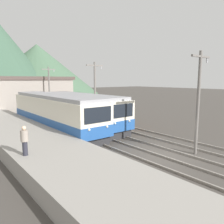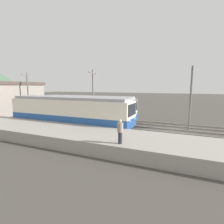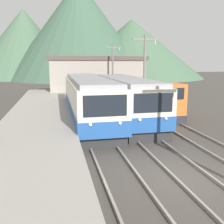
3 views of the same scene
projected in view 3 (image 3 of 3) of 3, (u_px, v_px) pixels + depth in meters
name	position (u px, v px, depth m)	size (l,w,h in m)	color
ground_plane	(186.00, 178.00, 10.58)	(200.00, 200.00, 0.00)	#47423D
platform_left	(23.00, 181.00, 9.19)	(4.50, 54.00, 0.95)	gray
track_left	(124.00, 182.00, 10.02)	(1.54, 60.00, 0.14)	gray
track_center	(190.00, 176.00, 10.60)	(1.54, 60.00, 0.14)	gray
commuter_train_left	(88.00, 101.00, 20.05)	(2.84, 14.15, 3.45)	#28282B
commuter_train_center	(125.00, 101.00, 20.33)	(2.84, 12.29, 3.41)	#28282B
shunting_locomotive	(159.00, 104.00, 21.40)	(2.40, 5.85, 3.00)	#28282B
catenary_mast_mid	(145.00, 75.00, 20.08)	(2.00, 0.20, 6.60)	slate
catenary_mast_far	(113.00, 70.00, 31.03)	(2.00, 0.20, 6.60)	slate
station_building	(96.00, 76.00, 35.10)	(12.60, 6.30, 5.27)	gray
mountain_backdrop	(85.00, 39.00, 72.87)	(65.53, 40.77, 25.95)	#47664C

